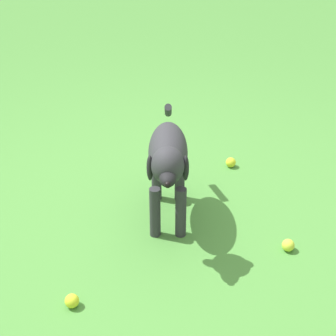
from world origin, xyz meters
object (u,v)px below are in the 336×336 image
Objects in this scene: tennis_ball_2 at (72,301)px; tennis_ball_0 at (231,162)px; dog at (168,158)px; tennis_ball_1 at (288,245)px.

tennis_ball_0 is at bearing -177.83° from tennis_ball_2.
dog is 11.51× the size of tennis_ball_2.
tennis_ball_0 is 1.52m from tennis_ball_2.
dog reaches higher than tennis_ball_2.
dog is at bearing -177.44° from tennis_ball_2.
tennis_ball_2 is at bearing -33.23° from tennis_ball_1.
tennis_ball_2 is (1.52, 0.06, 0.00)m from tennis_ball_0.
tennis_ball_0 is at bearing -130.32° from tennis_ball_1.
tennis_ball_2 is (0.95, -0.62, 0.00)m from tennis_ball_1.
tennis_ball_1 is at bearing 49.68° from tennis_ball_0.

